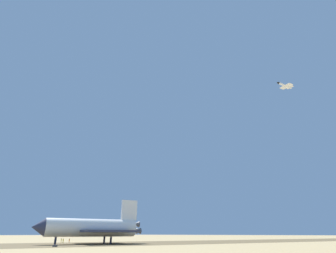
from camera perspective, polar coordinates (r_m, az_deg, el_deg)
ground_plane at (r=106.41m, az=-14.21°, el=-22.79°), size 1200.00×1200.00×0.00m
runway_strip at (r=107.90m, az=-15.90°, el=-22.61°), size 428.50×191.90×0.02m
space_shuttle at (r=107.71m, az=-15.89°, el=-19.76°), size 37.98×28.71×15.80m
chase_jet_lead at (r=205.48m, az=23.29°, el=7.92°), size 15.18×9.02×4.00m
ground_crew_near_nose at (r=122.07m, az=-21.12°, el=-21.39°), size 0.53×0.45×1.73m
ground_crew_mid_fuselage at (r=121.01m, az=-20.00°, el=-21.54°), size 0.46×0.53×1.73m
ground_crew_near_wingtip at (r=123.29m, az=-21.48°, el=-21.34°), size 0.42×0.57×1.73m
ground_support_crate at (r=88.45m, az=-22.62°, el=-22.08°), size 1.75×1.66×0.57m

